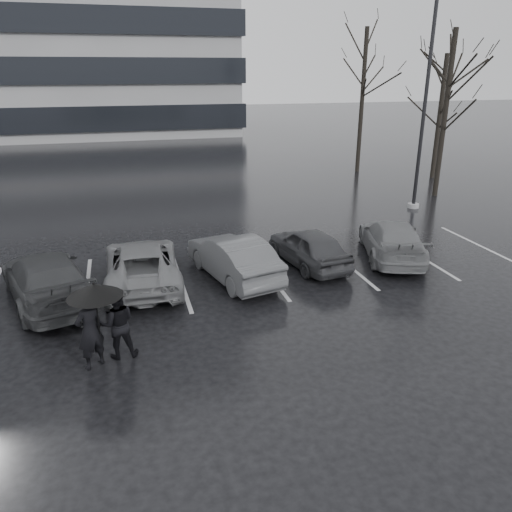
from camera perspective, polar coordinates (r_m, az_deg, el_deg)
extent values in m
plane|color=black|center=(14.06, 1.60, -5.54)|extent=(160.00, 160.00, 0.00)
imported|color=black|center=(16.70, 6.06, 1.05)|extent=(2.04, 3.89, 1.26)
imported|color=#323235|center=(15.55, -2.62, -0.14)|extent=(2.41, 4.41, 1.38)
imported|color=#505052|center=(15.52, -12.92, -0.87)|extent=(2.27, 4.72, 1.30)
imported|color=black|center=(15.18, -22.84, -2.32)|extent=(3.26, 5.18, 1.40)
imported|color=#505052|center=(17.94, 15.28, 1.86)|extent=(3.16, 4.80, 1.29)
imported|color=black|center=(11.47, -18.47, -8.09)|extent=(0.78, 0.72, 1.79)
imported|color=black|center=(11.72, -15.56, -7.43)|extent=(0.83, 0.66, 1.67)
cylinder|color=black|center=(11.52, -17.47, -8.08)|extent=(0.03, 0.03, 1.71)
cone|color=black|center=(11.11, -17.99, -3.72)|extent=(1.17, 1.17, 0.30)
sphere|color=black|center=(11.05, -18.08, -3.02)|extent=(0.05, 0.05, 0.05)
cylinder|color=#939396|center=(24.90, 17.53, 5.51)|extent=(0.51, 0.51, 0.20)
cylinder|color=black|center=(24.20, 18.71, 15.83)|extent=(0.16, 0.16, 9.20)
cube|color=#B6B6B8|center=(15.88, -18.75, -3.51)|extent=(0.12, 5.00, 0.00)
cube|color=#B6B6B8|center=(15.90, -8.66, -2.56)|extent=(0.12, 5.00, 0.00)
cube|color=#B6B6B8|center=(16.40, 1.08, -1.57)|extent=(0.12, 5.00, 0.00)
cube|color=#B6B6B8|center=(17.35, 9.99, -0.62)|extent=(0.12, 5.00, 0.00)
cube|color=#B6B6B8|center=(18.67, 17.80, 0.23)|extent=(0.12, 5.00, 0.00)
cube|color=#B6B6B8|center=(20.30, 24.47, 0.95)|extent=(0.12, 5.00, 0.00)
cylinder|color=black|center=(27.17, 20.77, 14.73)|extent=(0.26, 0.26, 8.00)
cylinder|color=black|center=(31.91, 20.21, 14.59)|extent=(0.26, 0.26, 7.00)
cylinder|color=black|center=(32.63, 12.01, 16.81)|extent=(0.26, 0.26, 8.50)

